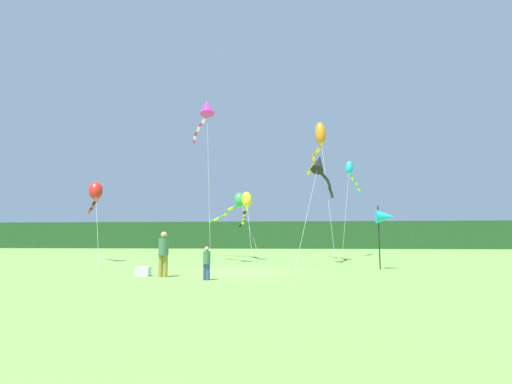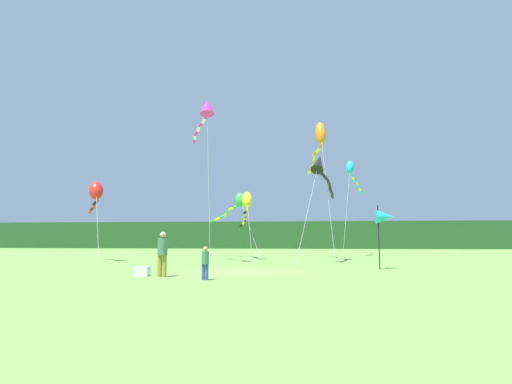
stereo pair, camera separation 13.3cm
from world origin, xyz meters
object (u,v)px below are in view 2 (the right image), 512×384
object	(u,v)px
person_child	(205,261)
cooler_box	(142,271)
kite_green	(236,203)
kite_black	(321,167)
person_adult	(162,252)
kite_orange	(319,138)
kite_red	(96,192)
kite_magenta	(206,111)
banner_flag_pole	(385,217)
kite_yellow	(246,204)
kite_cyan	(352,172)

from	to	relation	value
person_child	cooler_box	size ratio (longest dim) A/B	2.14
kite_green	kite_black	bearing A→B (deg)	-45.84
person_adult	cooler_box	bearing A→B (deg)	160.99
kite_green	kite_orange	bearing A→B (deg)	-32.44
person_child	cooler_box	world-z (taller)	person_child
kite_red	person_adult	bearing A→B (deg)	-49.84
person_child	kite_black	distance (m)	12.93
person_child	kite_magenta	bearing A→B (deg)	103.71
kite_orange	kite_black	bearing A→B (deg)	-93.23
kite_orange	kite_red	xyz separation A→B (m)	(-15.24, -2.50, -4.02)
banner_flag_pole	kite_yellow	world-z (taller)	kite_yellow
person_child	banner_flag_pole	world-z (taller)	banner_flag_pole
kite_green	person_adult	bearing A→B (deg)	-91.98
kite_red	kite_cyan	xyz separation A→B (m)	(18.65, 10.51, 2.92)
kite_red	kite_cyan	size ratio (longest dim) A/B	0.70
kite_yellow	kite_green	world-z (taller)	kite_green
kite_green	kite_black	world-z (taller)	kite_black
kite_red	kite_green	distance (m)	10.94
person_adult	kite_black	xyz separation A→B (m)	(7.03, 9.61, 5.10)
banner_flag_pole	kite_cyan	distance (m)	16.01
banner_flag_pole	person_adult	bearing A→B (deg)	-153.72
person_adult	kite_green	distance (m)	16.64
kite_green	kite_cyan	xyz separation A→B (m)	(10.01, 3.81, 3.13)
kite_yellow	kite_green	distance (m)	2.95
kite_red	kite_yellow	bearing A→B (deg)	22.26
cooler_box	kite_black	size ratio (longest dim) A/B	0.07
kite_green	kite_cyan	size ratio (longest dim) A/B	0.90
kite_orange	kite_green	bearing A→B (deg)	147.56
kite_orange	banner_flag_pole	bearing A→B (deg)	-69.47
kite_cyan	person_adult	bearing A→B (deg)	-117.77
kite_black	person_child	bearing A→B (deg)	-115.46
banner_flag_pole	kite_magenta	xyz separation A→B (m)	(-10.16, 3.49, 7.06)
cooler_box	person_child	bearing A→B (deg)	-24.10
banner_flag_pole	kite_black	world-z (taller)	kite_black
person_adult	kite_yellow	bearing A→B (deg)	82.78
person_adult	banner_flag_pole	distance (m)	11.12
kite_yellow	kite_black	distance (m)	6.91
person_child	person_adult	bearing A→B (deg)	153.59
person_child	banner_flag_pole	distance (m)	10.00
kite_red	kite_magenta	size ratio (longest dim) A/B	0.61
kite_red	banner_flag_pole	bearing A→B (deg)	-14.68
kite_magenta	kite_orange	bearing A→B (deg)	26.43
cooler_box	kite_yellow	world-z (taller)	kite_yellow
kite_yellow	kite_red	world-z (taller)	kite_red
kite_yellow	kite_magenta	world-z (taller)	kite_magenta
kite_green	kite_cyan	world-z (taller)	kite_cyan
kite_green	kite_cyan	distance (m)	11.15
kite_orange	kite_cyan	size ratio (longest dim) A/B	1.09
kite_red	kite_cyan	bearing A→B (deg)	29.40
person_child	kite_orange	distance (m)	16.16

